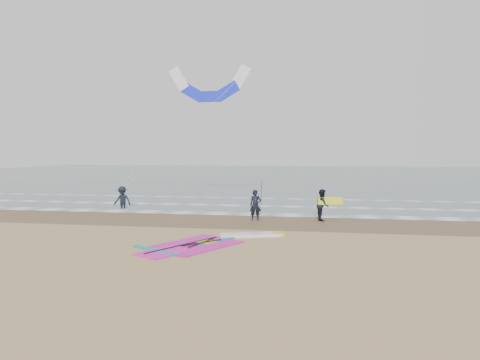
% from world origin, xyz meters
% --- Properties ---
extents(ground, '(120.00, 120.00, 0.00)m').
position_xyz_m(ground, '(0.00, 0.00, 0.00)').
color(ground, tan).
rests_on(ground, ground).
extents(sea_water, '(120.00, 80.00, 0.02)m').
position_xyz_m(sea_water, '(0.00, 48.00, 0.01)').
color(sea_water, '#47605E').
rests_on(sea_water, ground).
extents(wet_sand_band, '(120.00, 5.00, 0.01)m').
position_xyz_m(wet_sand_band, '(0.00, 6.00, 0.00)').
color(wet_sand_band, brown).
rests_on(wet_sand_band, ground).
extents(foam_waterline, '(120.00, 9.15, 0.02)m').
position_xyz_m(foam_waterline, '(0.00, 10.44, 0.03)').
color(foam_waterline, white).
rests_on(foam_waterline, ground).
extents(windsurf_rig, '(5.59, 5.29, 0.13)m').
position_xyz_m(windsurf_rig, '(-0.64, 0.51, 0.04)').
color(windsurf_rig, white).
rests_on(windsurf_rig, ground).
extents(person_standing, '(0.65, 0.50, 1.62)m').
position_xyz_m(person_standing, '(0.37, 6.18, 0.81)').
color(person_standing, black).
rests_on(person_standing, ground).
extents(person_walking, '(0.71, 0.86, 1.65)m').
position_xyz_m(person_walking, '(3.81, 6.77, 0.82)').
color(person_walking, black).
rests_on(person_walking, ground).
extents(person_wading, '(1.17, 0.73, 1.75)m').
position_xyz_m(person_wading, '(-8.55, 9.55, 0.87)').
color(person_wading, black).
rests_on(person_wading, ground).
extents(held_pole, '(0.17, 0.86, 1.82)m').
position_xyz_m(held_pole, '(0.67, 6.18, 1.19)').
color(held_pole, black).
rests_on(held_pole, ground).
extents(carried_kiteboard, '(1.30, 0.51, 0.39)m').
position_xyz_m(carried_kiteboard, '(4.21, 6.67, 1.04)').
color(carried_kiteboard, yellow).
rests_on(carried_kiteboard, ground).
extents(surf_kite, '(7.62, 4.56, 8.53)m').
position_xyz_m(surf_kite, '(-3.95, 14.03, 8.11)').
color(surf_kite, white).
rests_on(surf_kite, ground).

